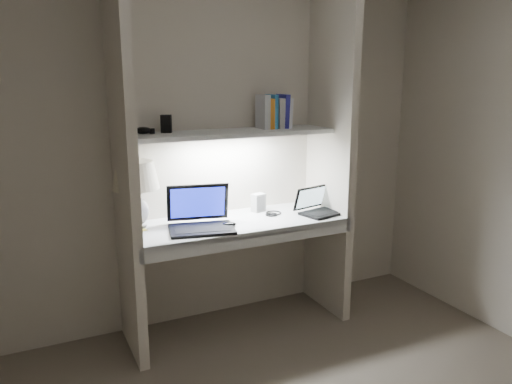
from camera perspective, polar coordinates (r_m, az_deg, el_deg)
back_wall at (r=3.52m, az=-3.99°, el=5.39°), size 3.20×0.01×2.50m
alcove_panel_left at (r=3.06m, az=-14.88°, el=3.82°), size 0.06×0.55×2.50m
alcove_panel_right at (r=3.62m, az=8.52°, el=5.49°), size 0.06×0.55×2.50m
desk at (r=3.38m, az=-2.12°, el=-3.61°), size 1.40×0.55×0.04m
desk_apron at (r=3.16m, az=-0.23°, el=-5.35°), size 1.46×0.03×0.10m
shelf at (r=3.34m, az=-2.86°, el=6.73°), size 1.40×0.36×0.03m
strip_light at (r=3.34m, az=-2.86°, el=6.35°), size 0.60×0.04×0.02m
table_lamp at (r=3.23m, az=-13.57°, el=0.99°), size 0.30×0.30×0.43m
laptop_main at (r=3.21m, az=-6.40°, el=-3.06°), size 0.47×0.42×0.27m
laptop_netbook at (r=3.57m, az=7.11°, el=-1.75°), size 0.34×0.31×0.18m
speaker at (r=3.58m, az=0.27°, el=-1.22°), size 0.11×0.09×0.13m
mouse at (r=3.23m, az=-3.09°, el=-3.72°), size 0.10×0.08×0.03m
cable_coil at (r=3.53m, az=2.02°, el=-2.40°), size 0.12×0.12×0.01m
sticky_note at (r=3.25m, az=-13.07°, el=-4.24°), size 0.08×0.08×0.00m
book_row at (r=3.51m, az=2.05°, el=9.09°), size 0.22×0.15×0.23m
shelf_box at (r=3.28m, az=-10.22°, el=7.68°), size 0.08×0.07×0.11m
shelf_gadget at (r=3.22m, az=-12.77°, el=6.88°), size 0.12×0.10×0.04m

